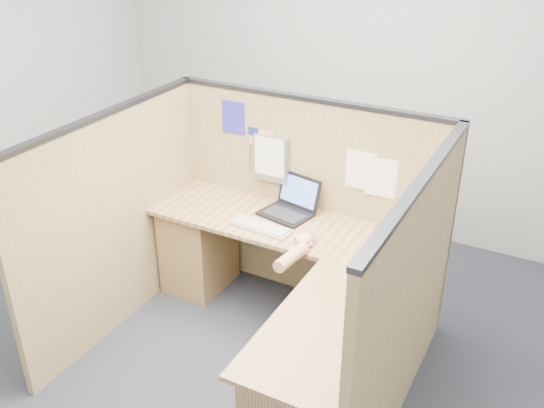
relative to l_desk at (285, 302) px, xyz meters
The scene contains 13 objects.
floor 0.52m from the l_desk, 122.80° to the right, with size 5.00×5.00×0.00m, color #21232E.
wall_back 2.22m from the l_desk, 95.35° to the left, with size 5.00×5.00×0.00m, color #A8ABAE.
cubicle_partitions 0.44m from the l_desk, 142.47° to the left, with size 2.06×1.83×1.53m.
l_desk is the anchor object (origin of this frame).
laptop 0.73m from the l_desk, 114.49° to the left, with size 0.38×0.39×0.24m.
keyboard 0.53m from the l_desk, 141.62° to the left, with size 0.43×0.18×0.03m.
mouse 0.41m from the l_desk, 79.15° to the left, with size 0.12×0.07×0.05m, color silver.
hand_forearm 0.38m from the l_desk, 38.05° to the left, with size 0.12×0.43×0.09m.
blue_poster 1.37m from the l_desk, 138.52° to the left, with size 0.18×0.00×0.24m, color #29229F.
american_flag 1.18m from the l_desk, 130.17° to the left, with size 0.20×0.01×0.35m.
file_holder 1.04m from the l_desk, 124.80° to the left, with size 0.26×0.05×0.33m.
paper_left 1.00m from the l_desk, 73.34° to the left, with size 0.21×0.00×0.27m, color white.
paper_right 1.02m from the l_desk, 63.25° to the left, with size 0.21×0.00×0.27m, color white.
Camera 1 is at (1.60, -2.54, 2.72)m, focal length 40.00 mm.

